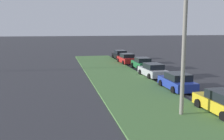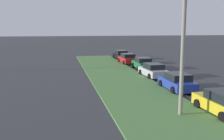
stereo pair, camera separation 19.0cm
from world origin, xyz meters
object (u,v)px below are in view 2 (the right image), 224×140
object	(u,v)px
parked_car_green	(143,63)
parked_car_red	(128,59)
parked_car_blue	(177,82)
parked_car_silver	(153,70)
parked_car_black	(121,55)
streetlight	(189,43)
parked_car_yellow	(223,103)

from	to	relation	value
parked_car_green	parked_car_red	xyz separation A→B (m)	(5.31, 0.64, 0.00)
parked_car_blue	parked_car_silver	bearing A→B (deg)	-0.17
parked_car_black	streetlight	bearing A→B (deg)	172.92
parked_car_blue	parked_car_yellow	bearing A→B (deg)	-179.40
parked_car_green	parked_car_yellow	bearing A→B (deg)	178.96
parked_car_red	parked_car_yellow	bearing A→B (deg)	177.69
parked_car_blue	parked_car_silver	xyz separation A→B (m)	(6.13, -0.05, 0.00)
parked_car_black	streetlight	size ratio (longest dim) A/B	0.58
parked_car_silver	parked_car_black	bearing A→B (deg)	-3.78
parked_car_yellow	streetlight	xyz separation A→B (m)	(0.12, 2.34, 3.67)
parked_car_blue	parked_car_silver	size ratio (longest dim) A/B	0.98
parked_car_green	streetlight	bearing A→B (deg)	171.65
parked_car_yellow	parked_car_red	distance (m)	23.62
parked_car_silver	streetlight	size ratio (longest dim) A/B	0.58
parked_car_silver	parked_car_green	size ratio (longest dim) A/B	1.01
parked_car_yellow	parked_car_blue	distance (m)	6.57
parked_car_silver	parked_car_red	size ratio (longest dim) A/B	1.00
parked_car_blue	streetlight	bearing A→B (deg)	160.61
parked_car_silver	parked_car_red	bearing A→B (deg)	-2.69
parked_car_blue	parked_car_green	distance (m)	11.76
parked_car_silver	parked_car_yellow	bearing A→B (deg)	177.12
parked_car_silver	parked_car_black	xyz separation A→B (m)	(16.46, -0.27, 0.00)
parked_car_silver	streetlight	xyz separation A→B (m)	(-12.58, 2.35, 3.67)
parked_car_green	parked_car_black	size ratio (longest dim) A/B	0.99
parked_car_green	parked_car_red	distance (m)	5.35
parked_car_green	parked_car_red	size ratio (longest dim) A/B	0.99
parked_car_red	parked_car_green	bearing A→B (deg)	-175.46
parked_car_blue	parked_car_red	xyz separation A→B (m)	(17.05, -0.02, 0.00)
parked_car_red	streetlight	distance (m)	23.90
parked_car_blue	parked_car_black	bearing A→B (deg)	-0.53
parked_car_green	streetlight	xyz separation A→B (m)	(-18.19, 2.96, 3.67)
streetlight	parked_car_yellow	bearing A→B (deg)	-92.91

